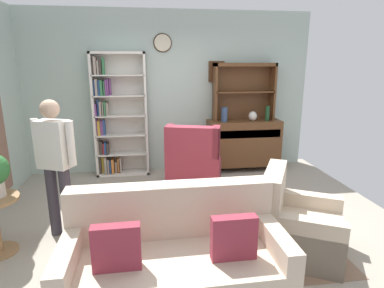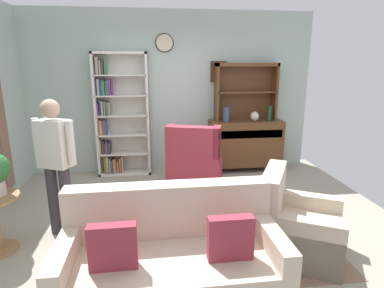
% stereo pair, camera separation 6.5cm
% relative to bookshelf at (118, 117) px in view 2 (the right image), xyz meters
% --- Properties ---
extents(ground_plane, '(5.40, 4.60, 0.02)m').
position_rel_bookshelf_xyz_m(ground_plane, '(0.96, -1.94, -1.03)').
color(ground_plane, '#9E9384').
extents(wall_back, '(5.00, 0.09, 2.80)m').
position_rel_bookshelf_xyz_m(wall_back, '(0.96, 0.19, 0.39)').
color(wall_back, '#ADC1B7').
rests_on(wall_back, ground_plane).
extents(area_rug, '(2.65, 2.04, 0.01)m').
position_rel_bookshelf_xyz_m(area_rug, '(1.16, -2.24, -1.02)').
color(area_rug, '#846651').
rests_on(area_rug, ground_plane).
extents(bookshelf, '(0.90, 0.30, 2.10)m').
position_rel_bookshelf_xyz_m(bookshelf, '(0.00, 0.00, 0.00)').
color(bookshelf, silver).
rests_on(bookshelf, ground_plane).
extents(sideboard, '(1.30, 0.45, 0.92)m').
position_rel_bookshelf_xyz_m(sideboard, '(2.25, -0.08, -0.51)').
color(sideboard, brown).
rests_on(sideboard, ground_plane).
extents(sideboard_hutch, '(1.10, 0.26, 1.00)m').
position_rel_bookshelf_xyz_m(sideboard_hutch, '(2.25, 0.02, 0.54)').
color(sideboard_hutch, brown).
rests_on(sideboard_hutch, sideboard).
extents(vase_tall, '(0.11, 0.11, 0.25)m').
position_rel_bookshelf_xyz_m(vase_tall, '(1.86, -0.16, 0.03)').
color(vase_tall, '#33476B').
rests_on(vase_tall, sideboard).
extents(vase_round, '(0.15, 0.15, 0.17)m').
position_rel_bookshelf_xyz_m(vase_round, '(2.38, -0.15, -0.01)').
color(vase_round, beige).
rests_on(vase_round, sideboard).
extents(bottle_wine, '(0.07, 0.07, 0.27)m').
position_rel_bookshelf_xyz_m(bottle_wine, '(2.64, -0.17, 0.03)').
color(bottle_wine, '#194223').
rests_on(bottle_wine, sideboard).
extents(couch_floral, '(1.81, 0.87, 0.90)m').
position_rel_bookshelf_xyz_m(couch_floral, '(0.71, -3.19, -0.71)').
color(couch_floral, beige).
rests_on(couch_floral, ground_plane).
extents(armchair_floral, '(1.04, 1.03, 0.88)m').
position_rel_bookshelf_xyz_m(armchair_floral, '(2.01, -2.75, -0.73)').
color(armchair_floral, beige).
rests_on(armchair_floral, ground_plane).
extents(wingback_chair, '(0.97, 0.98, 1.05)m').
position_rel_bookshelf_xyz_m(wingback_chair, '(1.21, -0.96, -0.64)').
color(wingback_chair, maroon).
rests_on(wingback_chair, ground_plane).
extents(person_reading, '(0.51, 0.32, 1.56)m').
position_rel_bookshelf_xyz_m(person_reading, '(-0.48, -2.04, -0.11)').
color(person_reading, '#38333D').
rests_on(person_reading, ground_plane).
extents(coffee_table, '(0.80, 0.50, 0.42)m').
position_rel_bookshelf_xyz_m(coffee_table, '(0.71, -2.37, -0.67)').
color(coffee_table, brown).
rests_on(coffee_table, ground_plane).
extents(book_stack, '(0.20, 0.15, 0.07)m').
position_rel_bookshelf_xyz_m(book_stack, '(0.76, -2.39, -0.56)').
color(book_stack, gold).
rests_on(book_stack, coffee_table).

